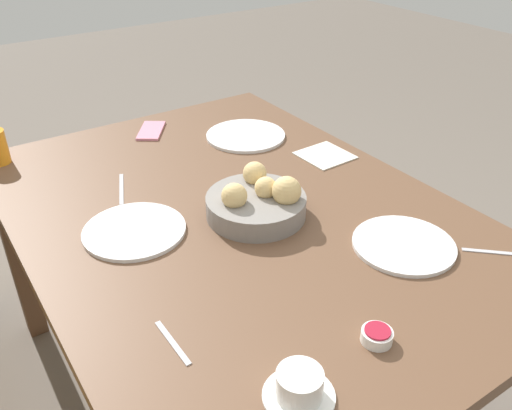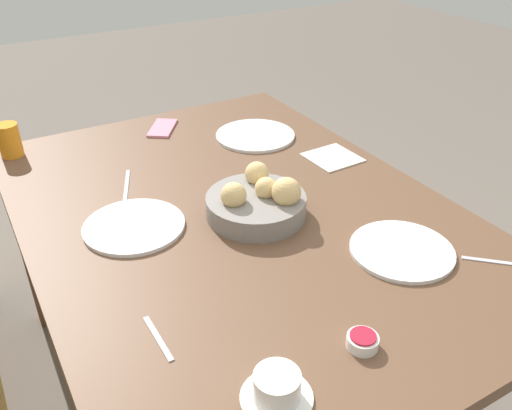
# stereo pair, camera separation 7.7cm
# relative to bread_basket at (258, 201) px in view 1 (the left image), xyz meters

# --- Properties ---
(ground_plane) EXTENTS (10.00, 10.00, 0.00)m
(ground_plane) POSITION_rel_bread_basket_xyz_m (0.05, 0.04, -0.76)
(ground_plane) COLOR #6B6056
(dining_table) EXTENTS (1.46, 1.04, 0.72)m
(dining_table) POSITION_rel_bread_basket_xyz_m (0.05, 0.04, -0.12)
(dining_table) COLOR brown
(dining_table) RESTS_ON ground_plane
(bread_basket) EXTENTS (0.26, 0.26, 0.11)m
(bread_basket) POSITION_rel_bread_basket_xyz_m (0.00, 0.00, 0.00)
(bread_basket) COLOR gray
(bread_basket) RESTS_ON dining_table
(plate_near_left) EXTENTS (0.24, 0.24, 0.01)m
(plate_near_left) POSITION_rel_bread_basket_xyz_m (-0.31, -0.21, -0.03)
(plate_near_left) COLOR white
(plate_near_left) RESTS_ON dining_table
(plate_near_right) EXTENTS (0.26, 0.26, 0.01)m
(plate_near_right) POSITION_rel_bread_basket_xyz_m (0.42, -0.24, -0.03)
(plate_near_right) COLOR white
(plate_near_right) RESTS_ON dining_table
(plate_far_center) EXTENTS (0.25, 0.25, 0.01)m
(plate_far_center) POSITION_rel_bread_basket_xyz_m (0.10, 0.30, -0.03)
(plate_far_center) COLOR white
(plate_far_center) RESTS_ON dining_table
(coffee_cup) EXTENTS (0.12, 0.12, 0.06)m
(coffee_cup) POSITION_rel_bread_basket_xyz_m (-0.51, 0.26, -0.01)
(coffee_cup) COLOR white
(coffee_cup) RESTS_ON dining_table
(jam_bowl_berry) EXTENTS (0.06, 0.06, 0.03)m
(jam_bowl_berry) POSITION_rel_bread_basket_xyz_m (-0.49, 0.06, -0.03)
(jam_bowl_berry) COLOR white
(jam_bowl_berry) RESTS_ON dining_table
(fork_silver) EXTENTS (0.17, 0.07, 0.00)m
(fork_silver) POSITION_rel_bread_basket_xyz_m (0.32, 0.24, -0.04)
(fork_silver) COLOR #B7B7BC
(fork_silver) RESTS_ON dining_table
(knife_silver) EXTENTS (0.13, 0.14, 0.00)m
(knife_silver) POSITION_rel_bread_basket_xyz_m (-0.45, -0.37, -0.04)
(knife_silver) COLOR #B7B7BC
(knife_silver) RESTS_ON dining_table
(spoon_coffee) EXTENTS (0.13, 0.01, 0.00)m
(spoon_coffee) POSITION_rel_bread_basket_xyz_m (-0.28, 0.38, -0.04)
(spoon_coffee) COLOR #B7B7BC
(spoon_coffee) RESTS_ON dining_table
(napkin) EXTENTS (0.15, 0.15, 0.00)m
(napkin) POSITION_rel_bread_basket_xyz_m (0.17, -0.36, -0.04)
(napkin) COLOR silver
(napkin) RESTS_ON dining_table
(cell_phone) EXTENTS (0.17, 0.15, 0.01)m
(cell_phone) POSITION_rel_bread_basket_xyz_m (0.64, 0.01, -0.03)
(cell_phone) COLOR pink
(cell_phone) RESTS_ON dining_table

